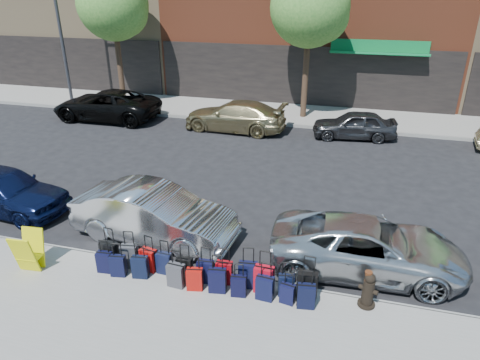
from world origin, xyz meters
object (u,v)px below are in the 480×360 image
(display_rack, at_px, (29,251))
(car_near_0, at_px, (3,190))
(bollard, at_px, (366,288))
(streetlight, at_px, (62,21))
(car_far_0, at_px, (106,105))
(fire_hydrant, at_px, (368,291))
(suitcase_front_5, at_px, (206,271))
(tree_center, at_px, (313,10))
(car_near_1, at_px, (154,214))
(car_far_1, at_px, (235,116))
(tree_left, at_px, (115,7))
(car_far_2, at_px, (354,125))
(car_near_2, at_px, (368,246))

(display_rack, bearing_deg, car_near_0, 134.98)
(display_rack, bearing_deg, bollard, 1.02)
(streetlight, xyz_separation_m, car_near_0, (5.55, -11.73, -3.94))
(car_near_0, xyz_separation_m, car_far_0, (-2.19, 9.70, 0.05))
(fire_hydrant, bearing_deg, bollard, 175.88)
(suitcase_front_5, bearing_deg, tree_center, 85.07)
(display_rack, distance_m, car_near_1, 3.21)
(car_near_0, bearing_deg, suitcase_front_5, -99.64)
(streetlight, bearing_deg, car_far_1, -11.17)
(tree_left, distance_m, car_far_1, 9.17)
(car_far_1, bearing_deg, suitcase_front_5, 15.69)
(car_far_0, height_order, car_far_1, car_far_0)
(tree_center, bearing_deg, display_rack, -108.05)
(tree_center, height_order, suitcase_front_5, tree_center)
(display_rack, bearing_deg, streetlight, 116.22)
(fire_hydrant, xyz_separation_m, car_near_1, (-5.74, 1.51, 0.22))
(tree_center, bearing_deg, bollard, -77.80)
(suitcase_front_5, relative_size, fire_hydrant, 1.10)
(suitcase_front_5, distance_m, car_far_2, 12.32)
(tree_center, relative_size, display_rack, 7.20)
(car_near_0, bearing_deg, bollard, -94.06)
(car_near_2, distance_m, car_far_1, 11.68)
(car_near_0, bearing_deg, tree_center, -27.37)
(tree_center, bearing_deg, tree_left, 180.00)
(car_near_1, bearing_deg, car_near_0, 92.75)
(bollard, height_order, display_rack, display_rack)
(fire_hydrant, relative_size, car_near_2, 0.18)
(car_far_2, bearing_deg, tree_center, -141.12)
(tree_left, xyz_separation_m, suitcase_front_5, (9.93, -14.35, -4.97))
(car_near_0, bearing_deg, car_far_0, 17.77)
(tree_center, distance_m, display_rack, 16.46)
(streetlight, bearing_deg, car_far_0, -31.14)
(fire_hydrant, relative_size, car_near_1, 0.18)
(tree_center, xyz_separation_m, car_near_0, (-7.89, -12.43, -4.69))
(tree_center, relative_size, bollard, 8.35)
(streetlight, distance_m, car_near_2, 20.78)
(fire_hydrant, xyz_separation_m, car_far_2, (-0.59, 11.78, 0.10))
(bollard, distance_m, car_far_2, 11.77)
(suitcase_front_5, distance_m, bollard, 3.64)
(suitcase_front_5, bearing_deg, car_far_2, 72.83)
(suitcase_front_5, bearing_deg, car_near_1, 138.66)
(tree_left, bearing_deg, car_far_2, -10.56)
(car_near_1, distance_m, car_far_0, 12.44)
(tree_left, xyz_separation_m, display_rack, (5.62, -14.98, -4.76))
(display_rack, bearing_deg, car_far_2, 54.78)
(car_near_1, bearing_deg, streetlight, 47.65)
(display_rack, height_order, car_far_2, car_far_2)
(display_rack, bearing_deg, tree_center, 67.24)
(display_rack, height_order, car_near_1, car_near_1)
(tree_center, xyz_separation_m, car_far_0, (-10.08, -2.73, -4.64))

